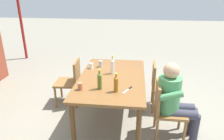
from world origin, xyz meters
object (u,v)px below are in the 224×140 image
(chair_near_right, at_px, (160,84))
(cup_steel, at_px, (101,64))
(cup_white, at_px, (91,66))
(table_knife, at_px, (128,89))
(chair_near_left, at_px, (165,108))
(bottle_clear, at_px, (112,66))
(bottle_olive, at_px, (100,81))
(backpack_by_far_side, at_px, (137,75))
(cup_terracotta, at_px, (80,86))
(person_in_white_shirt, at_px, (174,98))
(bottle_amber, at_px, (116,84))
(chair_far_right, at_px, (71,80))
(dining_table, at_px, (112,81))

(chair_near_right, distance_m, cup_steel, 1.13)
(cup_white, height_order, table_knife, cup_white)
(chair_near_left, height_order, cup_steel, cup_steel)
(chair_near_right, bearing_deg, bottle_clear, 106.82)
(chair_near_right, relative_size, bottle_olive, 2.90)
(bottle_olive, relative_size, backpack_by_far_side, 0.63)
(cup_terracotta, xyz_separation_m, cup_steel, (0.93, -0.13, 0.01))
(person_in_white_shirt, relative_size, bottle_clear, 3.76)
(bottle_olive, relative_size, cup_terracotta, 2.82)
(person_in_white_shirt, distance_m, cup_steel, 1.46)
(cup_white, distance_m, table_knife, 1.03)
(bottle_amber, xyz_separation_m, table_knife, (0.08, -0.16, -0.12))
(chair_near_left, height_order, chair_far_right, same)
(table_knife, relative_size, backpack_by_far_side, 0.46)
(bottle_olive, bearing_deg, table_knife, -87.41)
(bottle_amber, bearing_deg, table_knife, -65.26)
(chair_far_right, relative_size, bottle_amber, 3.13)
(bottle_clear, xyz_separation_m, table_knife, (-0.57, -0.29, -0.13))
(chair_near_right, distance_m, person_in_white_shirt, 0.81)
(person_in_white_shirt, xyz_separation_m, cup_terracotta, (-0.11, 1.32, 0.16))
(chair_far_right, distance_m, table_knife, 1.41)
(cup_steel, bearing_deg, bottle_amber, -158.15)
(bottle_amber, distance_m, cup_white, 1.00)
(bottle_olive, bearing_deg, cup_terracotta, 102.20)
(cup_white, xyz_separation_m, backpack_by_far_side, (1.06, -0.83, -0.58))
(chair_near_left, height_order, table_knife, chair_near_left)
(chair_near_left, distance_m, table_knife, 0.61)
(bottle_olive, distance_m, cup_steel, 0.89)
(dining_table, xyz_separation_m, cup_steel, (0.43, 0.26, 0.14))
(bottle_amber, bearing_deg, bottle_olive, 76.35)
(person_in_white_shirt, bearing_deg, bottle_amber, 97.61)
(person_in_white_shirt, bearing_deg, backpack_by_far_side, 15.99)
(cup_terracotta, distance_m, table_knife, 0.68)
(cup_steel, bearing_deg, chair_far_right, 93.05)
(bottle_olive, bearing_deg, chair_near_left, -86.83)
(chair_near_left, relative_size, bottle_clear, 2.78)
(chair_far_right, distance_m, bottle_clear, 0.95)
(bottle_clear, relative_size, cup_white, 3.22)
(person_in_white_shirt, xyz_separation_m, cup_steel, (0.82, 1.19, 0.17))
(dining_table, distance_m, person_in_white_shirt, 1.01)
(bottle_amber, height_order, backpack_by_far_side, bottle_amber)
(person_in_white_shirt, height_order, bottle_olive, person_in_white_shirt)
(cup_terracotta, height_order, cup_steel, cup_steel)
(bottle_clear, bearing_deg, bottle_amber, -169.19)
(person_in_white_shirt, distance_m, table_knife, 0.66)
(dining_table, xyz_separation_m, chair_far_right, (0.40, 0.82, -0.19))
(backpack_by_far_side, bearing_deg, bottle_amber, 170.89)
(chair_near_right, height_order, cup_steel, cup_steel)
(cup_terracotta, bearing_deg, chair_near_left, -84.81)
(bottle_clear, bearing_deg, chair_far_right, 72.67)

